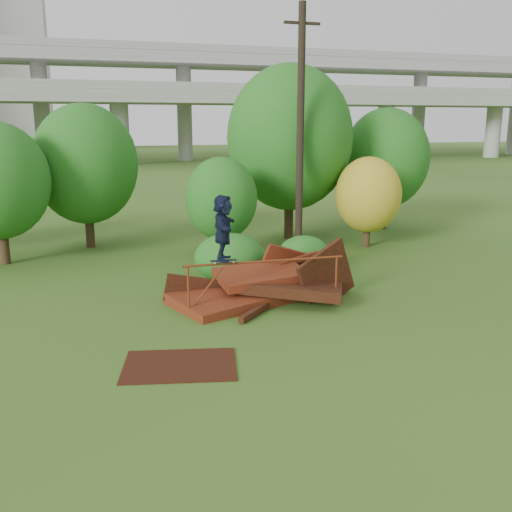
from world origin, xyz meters
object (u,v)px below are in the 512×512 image
object	(u,v)px
skater	(223,228)
utility_pole	(300,131)
scrap_pile	(262,287)
flat_plate	(180,365)

from	to	relation	value
skater	utility_pole	bearing A→B (deg)	-18.00
scrap_pile	skater	world-z (taller)	skater
scrap_pile	skater	xyz separation A→B (m)	(-1.37, -0.92, 2.00)
flat_plate	utility_pole	distance (m)	12.24
utility_pole	scrap_pile	bearing A→B (deg)	-120.94
skater	flat_plate	bearing A→B (deg)	168.04
skater	scrap_pile	bearing A→B (deg)	-38.17
flat_plate	utility_pole	size ratio (longest dim) A/B	0.26
flat_plate	skater	bearing A→B (deg)	59.94
scrap_pile	flat_plate	world-z (taller)	scrap_pile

